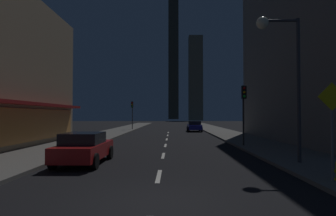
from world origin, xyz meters
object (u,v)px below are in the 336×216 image
(fire_hydrant_far_left, at_px, (99,136))
(street_lamp_right, at_px, (280,53))
(traffic_light_far_left, at_px, (132,109))
(traffic_light_near_right, at_px, (244,102))
(pedestrian_crossing_sign, at_px, (332,123))
(car_parked_near, at_px, (84,148))
(car_parked_far, at_px, (194,126))

(fire_hydrant_far_left, distance_m, street_lamp_right, 16.99)
(street_lamp_right, bearing_deg, traffic_light_far_left, 110.46)
(traffic_light_near_right, distance_m, street_lamp_right, 7.12)
(pedestrian_crossing_sign, bearing_deg, car_parked_near, 156.66)
(car_parked_near, height_order, traffic_light_near_right, traffic_light_near_right)
(car_parked_far, relative_size, traffic_light_far_left, 1.01)
(traffic_light_far_left, xyz_separation_m, pedestrian_crossing_sign, (11.10, -32.80, -1.18))
(car_parked_far, bearing_deg, car_parked_near, -105.58)
(pedestrian_crossing_sign, bearing_deg, traffic_light_near_right, 90.55)
(car_parked_far, height_order, traffic_light_far_left, traffic_light_far_left)
(car_parked_far, xyz_separation_m, traffic_light_near_right, (1.90, -19.29, 2.45))
(pedestrian_crossing_sign, bearing_deg, fire_hydrant_far_left, 126.62)
(car_parked_near, height_order, street_lamp_right, street_lamp_right)
(fire_hydrant_far_left, relative_size, traffic_light_far_left, 0.16)
(street_lamp_right, distance_m, pedestrian_crossing_sign, 4.75)
(street_lamp_right, bearing_deg, traffic_light_near_right, 89.00)
(street_lamp_right, xyz_separation_m, pedestrian_crossing_sign, (0.22, -3.63, -3.05))
(fire_hydrant_far_left, xyz_separation_m, traffic_light_near_right, (11.40, -4.97, 2.74))
(traffic_light_near_right, height_order, traffic_light_far_left, same)
(traffic_light_far_left, bearing_deg, street_lamp_right, -69.54)
(traffic_light_far_left, height_order, street_lamp_right, street_lamp_right)
(fire_hydrant_far_left, bearing_deg, street_lamp_right, -46.39)
(traffic_light_far_left, bearing_deg, traffic_light_near_right, -63.74)
(traffic_light_far_left, relative_size, pedestrian_crossing_sign, 1.33)
(traffic_light_near_right, height_order, street_lamp_right, street_lamp_right)
(pedestrian_crossing_sign, bearing_deg, traffic_light_far_left, 108.70)
(car_parked_near, distance_m, traffic_light_near_right, 11.47)
(car_parked_far, relative_size, traffic_light_near_right, 1.01)
(car_parked_far, bearing_deg, pedestrian_crossing_sign, -86.16)
(fire_hydrant_far_left, bearing_deg, car_parked_far, 56.44)
(car_parked_near, xyz_separation_m, car_parked_far, (7.20, 25.82, 0.00))
(car_parked_far, xyz_separation_m, pedestrian_crossing_sign, (2.00, -29.79, 1.28))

